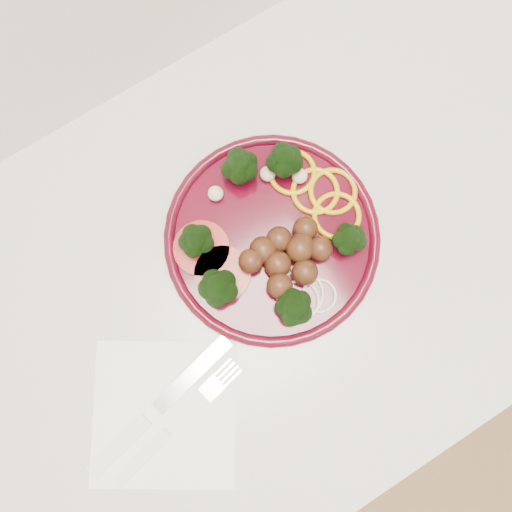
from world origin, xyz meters
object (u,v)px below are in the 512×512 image
plate (272,238)px  knife (143,423)px  napkin (165,413)px  fork (157,443)px

plate → knife: plate is taller
knife → plate: bearing=10.7°
plate → napkin: bearing=-153.8°
napkin → knife: 0.03m
napkin → knife: size_ratio=0.79×
fork → napkin: bearing=33.3°
knife → fork: (0.00, -0.03, -0.00)m
plate → fork: size_ratio=1.42×
knife → fork: size_ratio=1.13×
knife → napkin: bearing=-22.7°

